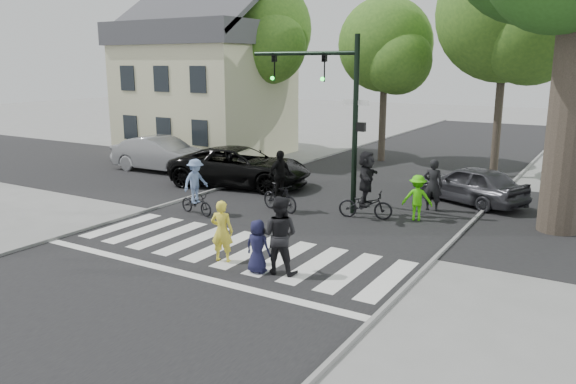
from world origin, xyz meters
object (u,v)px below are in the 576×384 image
object	(u,v)px
traffic_signal	(333,99)
cyclist_left	(196,191)
cyclist_mid	(280,187)
car_silver	(161,154)
car_suv	(241,167)
cyclist_right	(366,189)
pedestrian_child	(258,246)
pedestrian_woman	(222,231)
pedestrian_adult	(280,235)
car_grey	(470,184)

from	to	relation	value
traffic_signal	cyclist_left	world-z (taller)	traffic_signal
cyclist_mid	car_silver	size ratio (longest dim) A/B	0.43
traffic_signal	car_suv	size ratio (longest dim) A/B	1.01
cyclist_right	car_suv	world-z (taller)	cyclist_right
cyclist_left	pedestrian_child	bearing A→B (deg)	-35.53
pedestrian_woman	cyclist_left	bearing A→B (deg)	-58.07
cyclist_left	pedestrian_adult	bearing A→B (deg)	-31.13
cyclist_left	pedestrian_woman	bearing A→B (deg)	-42.11
cyclist_left	cyclist_right	world-z (taller)	cyclist_right
pedestrian_adult	car_silver	size ratio (longest dim) A/B	0.39
car_silver	pedestrian_woman	bearing A→B (deg)	-132.42
pedestrian_adult	cyclist_right	size ratio (longest dim) A/B	0.86
traffic_signal	pedestrian_woman	bearing A→B (deg)	-90.57
pedestrian_adult	cyclist_left	xyz separation A→B (m)	(-5.37, 3.24, -0.15)
traffic_signal	pedestrian_child	world-z (taller)	traffic_signal
pedestrian_woman	cyclist_right	xyz separation A→B (m)	(1.54, 5.78, 0.20)
car_grey	pedestrian_adult	bearing A→B (deg)	9.58
cyclist_left	car_suv	distance (m)	4.71
pedestrian_child	car_grey	xyz separation A→B (m)	(2.76, 9.91, 0.04)
pedestrian_woman	pedestrian_adult	size ratio (longest dim) A/B	0.84
pedestrian_woman	traffic_signal	bearing A→B (deg)	-106.53
pedestrian_child	cyclist_mid	size ratio (longest dim) A/B	0.63
traffic_signal	pedestrian_woman	size ratio (longest dim) A/B	3.65
pedestrian_woman	cyclist_left	world-z (taller)	cyclist_left
car_suv	pedestrian_child	bearing A→B (deg)	-152.97
cyclist_right	car_grey	bearing A→B (deg)	57.84
pedestrian_woman	car_grey	size ratio (longest dim) A/B	0.39
pedestrian_adult	pedestrian_child	bearing A→B (deg)	17.43
car_silver	car_suv	bearing A→B (deg)	-100.63
cyclist_mid	car_grey	bearing A→B (deg)	40.38
pedestrian_adult	cyclist_right	xyz separation A→B (m)	(-0.19, 5.73, 0.04)
pedestrian_adult	car_grey	size ratio (longest dim) A/B	0.46
pedestrian_child	car_silver	xyz separation A→B (m)	(-11.44, 8.74, 0.15)
cyclist_mid	car_grey	world-z (taller)	cyclist_mid
cyclist_right	pedestrian_woman	bearing A→B (deg)	-104.88
cyclist_mid	pedestrian_adult	bearing A→B (deg)	-58.23
pedestrian_adult	car_silver	xyz separation A→B (m)	(-11.92, 8.49, -0.15)
pedestrian_child	cyclist_left	bearing A→B (deg)	-37.51
car_silver	traffic_signal	bearing A→B (deg)	-105.43
traffic_signal	car_suv	bearing A→B (deg)	162.32
pedestrian_woman	car_grey	distance (m)	10.51
traffic_signal	cyclist_mid	size ratio (longest dim) A/B	2.79
traffic_signal	cyclist_mid	bearing A→B (deg)	-143.96
pedestrian_child	car_grey	world-z (taller)	car_grey
cyclist_left	car_suv	size ratio (longest dim) A/B	0.32
cyclist_left	car_suv	world-z (taller)	cyclist_left
car_grey	car_silver	bearing A→B (deg)	-62.42
pedestrian_child	cyclist_right	bearing A→B (deg)	-94.77
cyclist_mid	traffic_signal	bearing A→B (deg)	36.04
pedestrian_woman	car_grey	xyz separation A→B (m)	(4.01, 9.71, -0.10)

